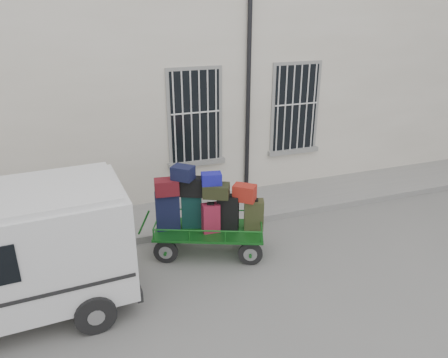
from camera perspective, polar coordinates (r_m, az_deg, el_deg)
name	(u,v)px	position (r m, az deg, el deg)	size (l,w,h in m)	color
ground	(258,258)	(9.03, 4.42, -10.21)	(80.00, 80.00, 0.00)	slate
building	(183,69)	(12.95, -5.34, 14.06)	(24.00, 5.15, 6.00)	beige
sidewalk	(222,209)	(10.78, -0.30, -3.95)	(24.00, 1.70, 0.15)	gray
luggage_cart	(206,211)	(8.71, -2.38, -4.22)	(2.55, 1.73, 1.92)	black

